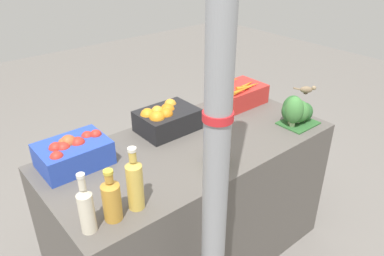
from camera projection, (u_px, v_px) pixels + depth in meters
name	position (u px, v px, depth m)	size (l,w,h in m)	color
ground_plane	(192.00, 253.00, 2.47)	(10.00, 10.00, 0.00)	slate
market_table	(192.00, 203.00, 2.27)	(1.63, 0.76, 0.84)	#56514C
support_pole	(218.00, 123.00, 1.25)	(0.11, 0.11, 2.65)	gray
apple_crate	(73.00, 152.00, 1.86)	(0.34, 0.25, 0.17)	#2847B7
orange_crate	(166.00, 118.00, 2.18)	(0.34, 0.25, 0.17)	black
carrot_crate	(239.00, 94.00, 2.52)	(0.34, 0.25, 0.16)	red
broccoli_pile	(296.00, 111.00, 2.24)	(0.23, 0.18, 0.20)	#2D602D
juice_bottle_cloudy	(86.00, 208.00, 1.43)	(0.06, 0.06, 0.27)	beige
juice_bottle_amber	(112.00, 199.00, 1.50)	(0.08, 0.08, 0.24)	gold
juice_bottle_golden	(135.00, 183.00, 1.55)	(0.07, 0.07, 0.29)	gold
pickle_jar	(215.00, 153.00, 1.87)	(0.11, 0.11, 0.12)	#B2C684
sparrow_bird	(307.00, 89.00, 2.18)	(0.11, 0.10, 0.05)	#4C3D2D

